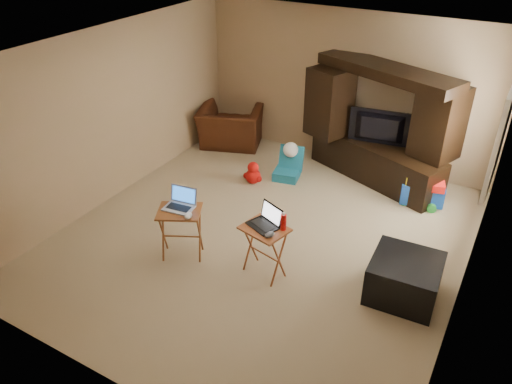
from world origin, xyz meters
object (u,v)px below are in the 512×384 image
Objects in this scene: tray_table_left at (181,233)px; tray_table_right at (264,251)px; child_rocker at (287,164)px; water_bottle at (283,222)px; push_toy at (423,190)px; mouse_left at (188,216)px; ottoman at (404,278)px; entertainment_center at (380,126)px; mouse_right at (270,235)px; laptop_right at (262,218)px; laptop_left at (178,200)px; television at (379,129)px; plush_toy at (253,173)px; recliner at (231,126)px.

tray_table_left reaches higher than tray_table_right.
water_bottle reaches higher than child_rocker.
child_rocker is 2.10m from push_toy.
mouse_left is 1.14m from water_bottle.
tray_table_right is (-1.56, -0.45, 0.09)m from ottoman.
mouse_right is (-0.26, -3.06, -0.24)m from entertainment_center.
tray_table_left is at bearing -145.18° from laptop_right.
laptop_left is at bearing -147.09° from laptop_right.
tray_table_left is 4.92× the size of mouse_left.
mouse_left is (-1.27, -3.17, -0.18)m from television.
plush_toy is at bearing 86.31° from laptop_left.
television reaches higher than push_toy.
television reaches higher than tray_table_right.
ottoman is at bearing 5.97° from laptop_left.
recliner is (-2.69, -0.04, -0.57)m from entertainment_center.
recliner is at bearing 150.46° from laptop_right.
laptop_left reaches higher than plush_toy.
mouse_left is (0.22, -0.10, -0.09)m from laptop_left.
mouse_left reaches higher than push_toy.
tray_table_right is at bearing -163.97° from ottoman.
tray_table_left is (-1.46, -3.10, -0.55)m from television.
water_bottle is at bearing -51.17° from plush_toy.
mouse_left reaches higher than mouse_right.
plush_toy is 3.12m from ottoman.
mouse_right is at bearing -17.12° from laptop_right.
child_rocker is 1.47× the size of laptop_left.
recliner is 1.76× the size of push_toy.
laptop_right reaches higher than tray_table_right.
mouse_right is at bearing -128.54° from push_toy.
entertainment_center is 3.08m from mouse_right.
recliner is at bearing 144.27° from child_rocker.
laptop_right reaches higher than push_toy.
push_toy is at bearing -3.42° from child_rocker.
laptop_left is 2.58× the size of mouse_left.
tray_table_left is at bearing -155.90° from tray_table_right.
plush_toy is at bearing -124.63° from entertainment_center.
ottoman is 5.47× the size of mouse_left.
laptop_left is (-0.27, -2.43, 0.54)m from child_rocker.
push_toy is 3.65m from laptop_left.
water_bottle is at bearing 78.02° from television.
tray_table_left is 3.32× the size of water_bottle.
entertainment_center is 16.45× the size of mouse_left.
mouse_left is at bearing -90.18° from entertainment_center.
television is at bearing 115.49° from ottoman.
tray_table_left is at bearing 91.69° from recliner.
push_toy is 0.94× the size of tray_table_right.
ottoman is at bearing 127.66° from recliner.
plush_toy is at bearing -146.41° from child_rocker.
plush_toy is at bearing 67.53° from tray_table_left.
television reaches higher than plush_toy.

